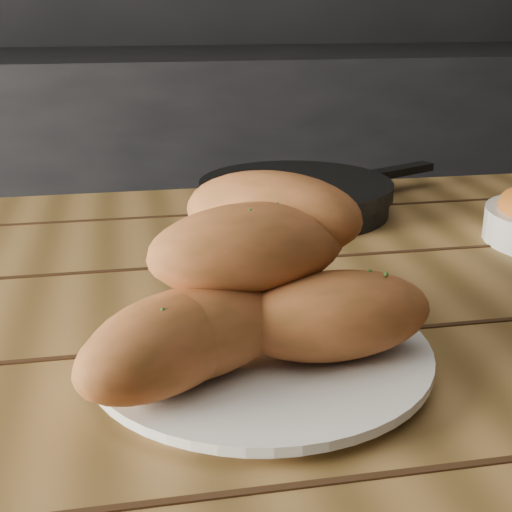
% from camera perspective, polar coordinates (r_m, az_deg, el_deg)
% --- Properties ---
extents(counter, '(2.80, 0.60, 0.90)m').
position_cam_1_polar(counter, '(2.06, -10.89, 3.05)').
color(counter, black).
rests_on(counter, ground).
extents(table, '(1.46, 0.90, 0.75)m').
position_cam_1_polar(table, '(0.77, -3.02, -10.27)').
color(table, brown).
rests_on(table, ground).
extents(plate, '(0.28, 0.28, 0.02)m').
position_cam_1_polar(plate, '(0.59, 0.36, -7.99)').
color(plate, white).
rests_on(plate, table).
extents(bread_rolls, '(0.30, 0.27, 0.14)m').
position_cam_1_polar(bread_rolls, '(0.56, -0.95, -2.64)').
color(bread_rolls, '#B25B31').
rests_on(bread_rolls, plate).
extents(skillet, '(0.39, 0.27, 0.05)m').
position_cam_1_polar(skillet, '(1.01, 3.29, 4.83)').
color(skillet, black).
rests_on(skillet, table).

